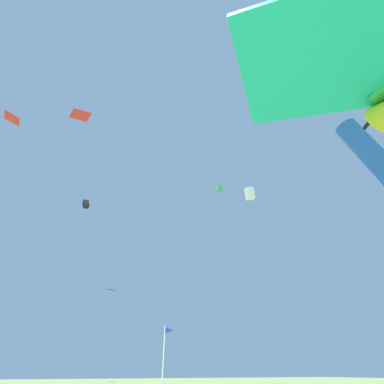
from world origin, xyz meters
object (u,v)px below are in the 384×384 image
object	(u,v)px
distant_kite_black_mid_right	(86,204)
marker_flag	(168,336)
distant_kite_green_low_left	(220,189)
distant_kite_black_high_left	(111,290)
distant_kite_red_high_right	(80,114)
distant_kite_red_far_center	(13,118)
distant_kite_white_overhead_distant	(250,194)

from	to	relation	value
distant_kite_black_mid_right	marker_flag	xyz separation A→B (m)	(4.68, -26.86, -19.24)
marker_flag	distant_kite_green_low_left	bearing A→B (deg)	53.07
distant_kite_black_high_left	distant_kite_red_high_right	size ratio (longest dim) A/B	0.93
distant_kite_red_far_center	distant_kite_white_overhead_distant	distance (m)	15.68
distant_kite_white_overhead_distant	marker_flag	xyz separation A→B (m)	(-7.73, -4.88, -10.49)
marker_flag	distant_kite_red_high_right	bearing A→B (deg)	164.35
distant_kite_black_mid_right	distant_kite_green_low_left	xyz separation A→B (m)	(14.91, -13.24, -1.78)
distant_kite_black_high_left	distant_kite_white_overhead_distant	distance (m)	14.73
distant_kite_black_high_left	distant_kite_black_mid_right	bearing A→B (deg)	112.68
distant_kite_red_far_center	distant_kite_black_high_left	bearing A→B (deg)	60.85
distant_kite_black_high_left	distant_kite_white_overhead_distant	size ratio (longest dim) A/B	1.04
distant_kite_red_far_center	distant_kite_black_mid_right	size ratio (longest dim) A/B	0.69
distant_kite_red_high_right	distant_kite_white_overhead_distant	bearing A→B (deg)	15.92
distant_kite_white_overhead_distant	distant_kite_red_high_right	bearing A→B (deg)	-164.08
distant_kite_black_mid_right	marker_flag	world-z (taller)	distant_kite_black_mid_right
distant_kite_green_low_left	distant_kite_black_mid_right	bearing A→B (deg)	138.40
distant_kite_black_high_left	distant_kite_red_high_right	xyz separation A→B (m)	(-4.56, -14.75, 4.58)
distant_kite_black_mid_right	distant_kite_red_high_right	bearing A→B (deg)	-90.13
marker_flag	distant_kite_red_far_center	bearing A→B (deg)	161.79
distant_kite_black_mid_right	distant_kite_green_low_left	size ratio (longest dim) A/B	1.44
distant_kite_green_low_left	distant_kite_black_high_left	bearing A→B (deg)	166.67
distant_kite_green_low_left	distant_kite_red_far_center	bearing A→B (deg)	-148.35
distant_kite_red_far_center	distant_kite_red_high_right	bearing A→B (deg)	-22.13
distant_kite_black_high_left	marker_flag	xyz separation A→B (m)	(0.17, -16.08, -5.11)
distant_kite_black_high_left	distant_kite_red_high_right	distance (m)	16.11
distant_kite_white_overhead_distant	distant_kite_black_mid_right	bearing A→B (deg)	119.46
distant_kite_black_mid_right	distant_kite_black_high_left	distance (m)	18.33
distant_kite_green_low_left	marker_flag	xyz separation A→B (m)	(-10.23, -13.62, -17.46)
distant_kite_red_high_right	marker_flag	bearing A→B (deg)	-15.65
distant_kite_red_high_right	marker_flag	size ratio (longest dim) A/B	0.55
distant_kite_black_high_left	marker_flag	distance (m)	16.87
distant_kite_black_mid_right	distant_kite_red_high_right	distance (m)	27.26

